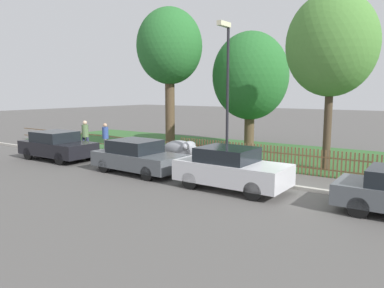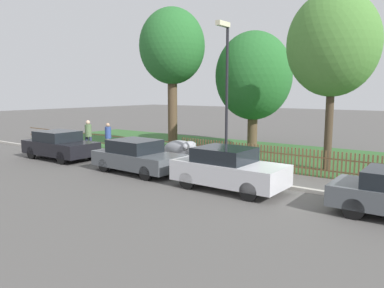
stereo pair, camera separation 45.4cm
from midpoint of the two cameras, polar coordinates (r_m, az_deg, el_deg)
The scene contains 14 objects.
ground_plane at distance 13.75m, azimuth 13.39°, elevation -6.45°, with size 120.00×120.00×0.00m, color #565451.
kerb_stone at distance 13.83m, azimuth 13.56°, elevation -6.12°, with size 40.04×0.20×0.12m, color #B2ADA3.
grass_strip at distance 19.92m, azimuth 20.91°, elevation -2.28°, with size 40.04×8.27×0.01m, color #33602D.
park_fence at distance 15.94m, azimuth 17.01°, elevation -2.58°, with size 40.04×0.05×1.10m.
parked_car_silver_hatchback at distance 19.86m, azimuth -18.89°, elevation -0.14°, with size 4.03×1.88×1.41m.
parked_car_black_saloon at distance 15.79m, azimuth -7.51°, elevation -1.88°, with size 4.03×1.90×1.38m.
parked_car_navy_estate at distance 13.02m, azimuth 6.51°, elevation -3.76°, with size 3.92×1.82×1.46m.
covered_motorcycle at distance 17.29m, azimuth -0.77°, elevation -0.95°, with size 2.03×0.91×1.14m.
tree_nearest_kerb at distance 21.60m, azimuth -2.43°, elevation 14.46°, with size 3.67×3.67×8.00m.
tree_behind_motorcycle at distance 22.77m, azimuth 9.94°, elevation 10.13°, with size 4.51×4.51×6.89m.
tree_mid_park at distance 17.14m, azimuth 21.42°, elevation 13.92°, with size 3.77×3.77×7.50m.
pedestrian_near_fence at distance 21.17m, azimuth -12.06°, elevation 1.21°, with size 0.47×0.47×1.66m.
pedestrian_by_lamp at distance 21.67m, azimuth -14.94°, elevation 1.47°, with size 0.44×0.44×1.79m.
street_lamp at distance 14.99m, azimuth 6.03°, elevation 9.40°, with size 0.20×0.79×6.02m.
Camera 2 is at (5.32, -12.17, 3.39)m, focal length 35.00 mm.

